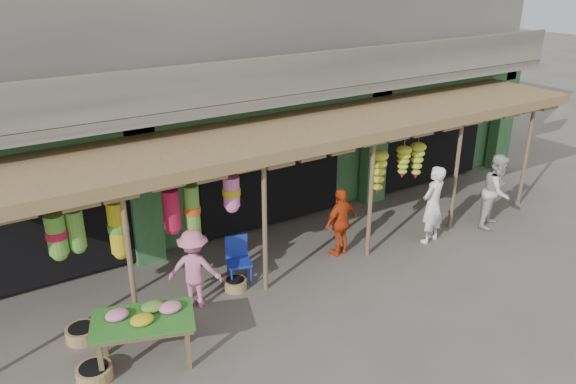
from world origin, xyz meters
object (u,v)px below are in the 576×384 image
flower_table (144,320)px  blue_chair (238,257)px  person_front (433,205)px  person_vendor (341,222)px  person_right (497,191)px  person_shopper (194,269)px

flower_table → blue_chair: blue_chair is taller
flower_table → blue_chair: (2.31, 1.36, -0.23)m
person_front → person_vendor: 2.13m
flower_table → person_front: (6.69, 0.57, 0.14)m
blue_chair → person_vendor: person_vendor is taller
flower_table → person_front: size_ratio=0.99×
person_right → person_shopper: (-7.26, 0.67, -0.13)m
flower_table → person_shopper: (1.27, 1.01, 0.00)m
person_front → person_shopper: 5.44m
person_right → blue_chair: bearing=148.7°
person_front → person_vendor: size_ratio=1.18×
blue_chair → person_vendor: size_ratio=0.62×
person_right → person_shopper: bearing=152.7°
blue_chair → person_shopper: size_ratio=0.62×
person_right → person_vendor: (-3.89, 0.82, -0.13)m
person_front → person_shopper: bearing=-16.4°
blue_chair → person_shopper: (-1.04, -0.34, 0.23)m
person_shopper → person_right: bearing=-150.7°
blue_chair → person_front: size_ratio=0.52×
blue_chair → person_right: person_right is taller
person_right → person_vendor: bearing=146.1°
person_vendor → flower_table: bearing=5.0°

